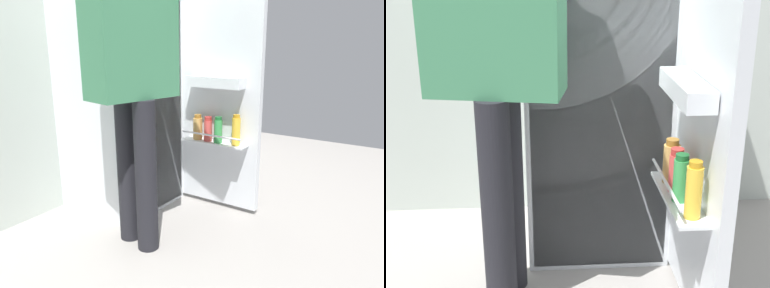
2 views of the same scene
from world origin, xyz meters
The scene contains 4 objects.
ground_plane centered at (0.00, 0.00, 0.00)m, with size 5.19×5.19×0.00m, color gray.
kitchen_wall centered at (0.00, 0.93, 1.32)m, with size 4.40×0.10×2.64m, color beige.
refrigerator centered at (0.02, 0.52, 0.89)m, with size 0.66×1.22×1.78m.
person centered at (-0.38, 0.08, 1.04)m, with size 0.58×0.84×1.70m.
Camera 1 is at (-1.85, -1.26, 1.14)m, focal length 34.68 mm.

